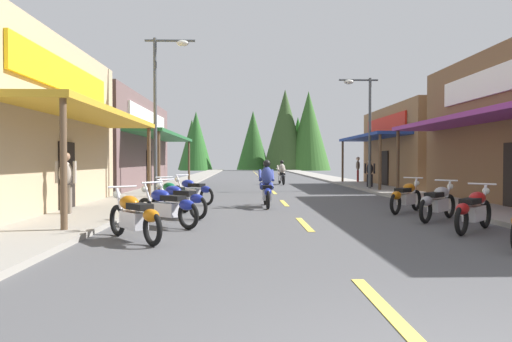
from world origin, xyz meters
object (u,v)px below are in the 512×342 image
motorcycle_parked_right_1 (474,209)px  motorcycle_parked_left_3 (173,195)px  motorcycle_parked_left_1 (167,206)px  motorcycle_parked_left_4 (192,190)px  streetlamp_left (162,95)px  rider_cruising_lead (267,187)px  motorcycle_parked_right_2 (438,202)px  rider_cruising_trailing (282,174)px  motorcycle_parked_left_0 (134,216)px  pedestrian_waiting (66,180)px  motorcycle_parked_left_2 (179,200)px  streetlamp_right (364,117)px  motorcycle_parked_right_3 (406,196)px  pedestrian_by_shop (370,172)px  pedestrian_strolling (358,168)px

motorcycle_parked_right_1 → motorcycle_parked_left_3: 8.41m
motorcycle_parked_left_1 → motorcycle_parked_left_4: bearing=-50.3°
streetlamp_left → motorcycle_parked_left_4: bearing=-57.0°
motorcycle_parked_left_3 → rider_cruising_lead: (2.95, 1.01, 0.17)m
motorcycle_parked_right_2 → motorcycle_parked_left_3: bearing=115.9°
motorcycle_parked_right_1 → rider_cruising_trailing: bearing=52.1°
motorcycle_parked_left_0 → motorcycle_parked_left_1: 1.92m
motorcycle_parked_right_2 → motorcycle_parked_left_0: bearing=156.9°
streetlamp_left → pedestrian_waiting: (-1.54, -6.03, -3.11)m
motorcycle_parked_left_1 → motorcycle_parked_left_4: (-0.02, 5.55, 0.00)m
motorcycle_parked_left_2 → rider_cruising_lead: size_ratio=0.81×
streetlamp_right → pedestrian_waiting: (-10.93, -10.89, -2.74)m
motorcycle_parked_right_2 → motorcycle_parked_left_1: size_ratio=0.93×
motorcycle_parked_left_4 → motorcycle_parked_right_3: bearing=-162.4°
motorcycle_parked_right_2 → rider_cruising_trailing: size_ratio=0.75×
pedestrian_by_shop → pedestrian_waiting: (-11.59, -12.16, 0.11)m
motorcycle_parked_right_3 → pedestrian_strolling: 17.37m
motorcycle_parked_right_1 → rider_cruising_lead: rider_cruising_lead is taller
streetlamp_left → motorcycle_parked_left_3: size_ratio=3.66×
streetlamp_right → pedestrian_waiting: 15.67m
streetlamp_right → motorcycle_parked_right_3: bearing=-97.7°
motorcycle_parked_left_0 → pedestrian_strolling: 23.85m
pedestrian_by_shop → motorcycle_parked_left_4: bearing=157.2°
pedestrian_waiting → motorcycle_parked_left_2: bearing=88.3°
motorcycle_parked_right_2 → motorcycle_parked_left_2: same height
motorcycle_parked_left_1 → rider_cruising_trailing: size_ratio=0.80×
motorcycle_parked_left_1 → rider_cruising_lead: (2.56, 4.44, 0.17)m
motorcycle_parked_left_3 → rider_cruising_lead: bearing=-108.8°
streetlamp_left → motorcycle_parked_left_1: size_ratio=3.74×
motorcycle_parked_right_3 → motorcycle_parked_left_0: size_ratio=0.95×
motorcycle_parked_right_3 → motorcycle_parked_right_2: bearing=-132.4°
motorcycle_parked_left_2 → pedestrian_by_shop: pedestrian_by_shop is taller
motorcycle_parked_left_1 → motorcycle_parked_left_3: same height
streetlamp_left → motorcycle_parked_right_1: size_ratio=4.05×
rider_cruising_trailing → pedestrian_strolling: size_ratio=1.19×
motorcycle_parked_right_3 → pedestrian_by_shop: size_ratio=1.03×
streetlamp_left → motorcycle_parked_right_1: streetlamp_left is taller
motorcycle_parked_right_1 → motorcycle_parked_left_0: size_ratio=0.92×
motorcycle_parked_right_2 → streetlamp_right: bearing=39.8°
motorcycle_parked_right_1 → motorcycle_parked_right_3: 3.70m
motorcycle_parked_right_1 → motorcycle_parked_right_3: size_ratio=0.96×
motorcycle_parked_right_2 → pedestrian_strolling: 19.17m
streetlamp_right → motorcycle_parked_left_4: (-7.97, -7.05, -3.28)m
motorcycle_parked_right_1 → pedestrian_by_shop: pedestrian_by_shop is taller
motorcycle_parked_left_0 → motorcycle_parked_left_4: bearing=-41.1°
motorcycle_parked_left_2 → rider_cruising_lead: 3.74m
motorcycle_parked_left_2 → motorcycle_parked_left_3: same height
motorcycle_parked_left_4 → rider_cruising_lead: 2.81m
motorcycle_parked_right_2 → motorcycle_parked_left_2: size_ratio=0.92×
motorcycle_parked_right_3 → motorcycle_parked_left_3: same height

